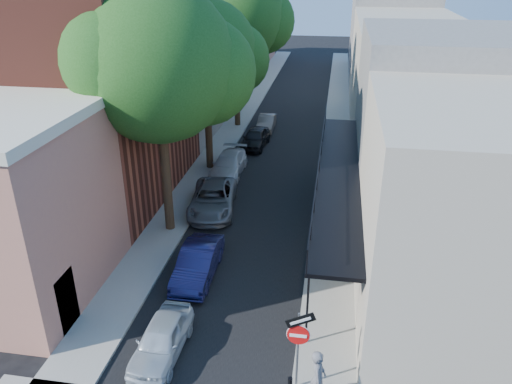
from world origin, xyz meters
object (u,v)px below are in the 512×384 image
at_px(oak_far, 243,16).
at_px(parked_car_d, 229,164).
at_px(sign_post, 298,338).
at_px(parked_car_b, 198,263).
at_px(parked_car_e, 255,138).
at_px(pedestrian, 318,378).
at_px(oak_mid, 213,54).
at_px(parked_car_a, 162,339).
at_px(parked_car_f, 266,123).
at_px(parked_car_c, 213,199).
at_px(oak_near, 169,66).

bearing_deg(oak_far, parked_car_d, -84.75).
xyz_separation_m(sign_post, parked_car_d, (-5.60, 16.33, -1.40)).
distance_m(parked_car_b, parked_car_e, 16.04).
height_order(parked_car_b, pedestrian, pedestrian).
bearing_deg(oak_mid, parked_car_d, -43.52).
relative_size(sign_post, parked_car_a, 0.85).
height_order(parked_car_e, parked_car_f, parked_car_e).
xyz_separation_m(oak_far, parked_car_e, (1.72, -4.86, -7.60)).
bearing_deg(parked_car_e, parked_car_c, -88.93).
bearing_deg(oak_far, parked_car_c, -85.63).
height_order(oak_far, parked_car_c, oak_far).
relative_size(oak_far, parked_car_a, 3.39).
distance_m(oak_mid, parked_car_e, 7.85).
height_order(sign_post, oak_near, oak_near).
xyz_separation_m(oak_far, parked_car_b, (1.95, -20.90, -7.60)).
relative_size(parked_car_b, parked_car_d, 0.91).
height_order(parked_car_a, parked_car_c, parked_car_c).
relative_size(sign_post, oak_mid, 0.29).
bearing_deg(pedestrian, parked_car_b, 42.25).
xyz_separation_m(sign_post, pedestrian, (0.64, -0.47, -0.97)).
bearing_deg(parked_car_e, pedestrian, -71.71).
relative_size(parked_car_e, parked_car_f, 1.11).
relative_size(parked_car_f, pedestrian, 1.84).
height_order(oak_near, oak_mid, oak_near).
xyz_separation_m(oak_near, parked_car_c, (1.15, 2.09, -7.20)).
height_order(parked_car_a, pedestrian, pedestrian).
distance_m(sign_post, parked_car_c, 12.66).
xyz_separation_m(parked_car_b, parked_car_d, (-1.04, 10.93, -0.02)).
bearing_deg(parked_car_f, parked_car_c, -93.89).
height_order(oak_near, parked_car_f, oak_near).
height_order(oak_far, parked_car_b, oak_far).
xyz_separation_m(oak_far, parked_car_c, (1.14, -14.92, -7.58)).
bearing_deg(parked_car_c, parked_car_a, -92.47).
bearing_deg(parked_car_f, parked_car_e, -93.95).
distance_m(parked_car_e, parked_car_f, 3.97).
bearing_deg(parked_car_e, sign_post, -73.02).
bearing_deg(parked_car_f, sign_post, -80.39).
relative_size(parked_car_a, parked_car_d, 0.80).
distance_m(parked_car_a, parked_car_f, 24.55).
relative_size(parked_car_b, pedestrian, 2.13).
bearing_deg(parked_car_e, parked_car_b, -84.78).
bearing_deg(oak_near, oak_far, 89.96).
relative_size(oak_near, parked_car_f, 3.29).
bearing_deg(parked_car_f, parked_car_b, -90.56).
distance_m(parked_car_b, parked_car_d, 10.98).
relative_size(parked_car_a, parked_car_b, 0.88).
height_order(sign_post, pedestrian, sign_post).
distance_m(oak_near, oak_far, 17.01).
distance_m(oak_far, parked_car_b, 22.32).
bearing_deg(parked_car_b, parked_car_f, 89.60).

